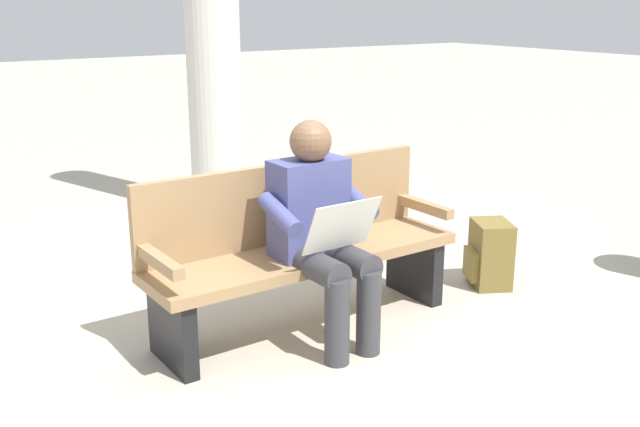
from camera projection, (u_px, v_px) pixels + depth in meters
The scene contains 4 objects.
ground_plane at pixel (306, 326), 4.17m from camera, with size 40.00×40.00×0.00m, color #B7AD99.
bench_near at pixel (299, 246), 4.09m from camera, with size 1.81×0.52×0.90m.
person_seated at pixel (321, 227), 3.85m from camera, with size 0.58×0.58×1.18m.
backpack at pixel (490, 254), 4.71m from camera, with size 0.34×0.35×0.42m.
Camera 1 is at (2.04, 3.23, 1.78)m, focal length 41.55 mm.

